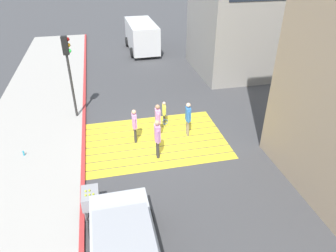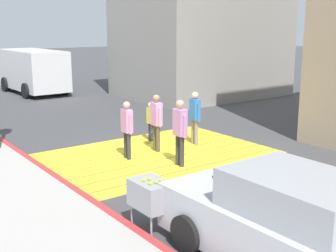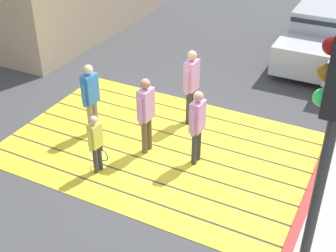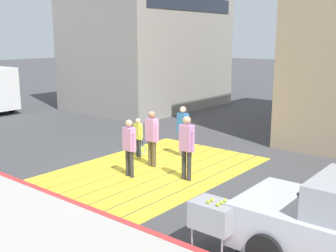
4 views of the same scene
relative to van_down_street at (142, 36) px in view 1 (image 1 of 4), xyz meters
name	(u,v)px [view 1 (image 1 of 4)]	position (x,y,z in m)	size (l,w,h in m)	color
ground_plane	(155,140)	(-1.48, -13.82, -1.28)	(120.00, 120.00, 0.00)	#424244
crosswalk_stripes	(155,140)	(-1.48, -13.82, -1.27)	(6.40, 4.35, 0.01)	yellow
sidewalk_west	(27,155)	(-7.08, -13.82, -1.22)	(4.80, 40.00, 0.12)	#ADA8A0
curb_painted	(84,148)	(-4.73, -13.82, -1.21)	(0.16, 40.00, 0.13)	#BC3333
van_down_street	(142,36)	(0.00, 0.00, 0.00)	(2.44, 5.24, 2.35)	silver
traffic_light_corner	(68,62)	(-5.06, -10.79, 1.76)	(0.39, 0.28, 4.24)	#2D2D2D
tennis_ball_cart	(91,198)	(-4.38, -17.78, -0.58)	(0.56, 0.80, 1.02)	#99999E
water_bottle	(24,153)	(-7.18, -13.92, -1.05)	(0.07, 0.07, 0.22)	#33A5BF
pedestrian_adult_lead	(188,117)	(0.12, -13.66, -0.30)	(0.25, 0.49, 1.68)	gray
pedestrian_adult_trailing	(158,119)	(-1.30, -13.58, -0.28)	(0.24, 0.50, 1.71)	brown
pedestrian_adult_side	(157,136)	(-1.61, -15.10, -0.24)	(0.25, 0.52, 1.78)	#333338
pedestrian_teen_behind	(135,123)	(-2.39, -13.70, -0.32)	(0.22, 0.48, 1.63)	#333338
pedestrian_child_with_racket	(164,112)	(-0.78, -12.53, -0.55)	(0.28, 0.41, 1.28)	#333338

